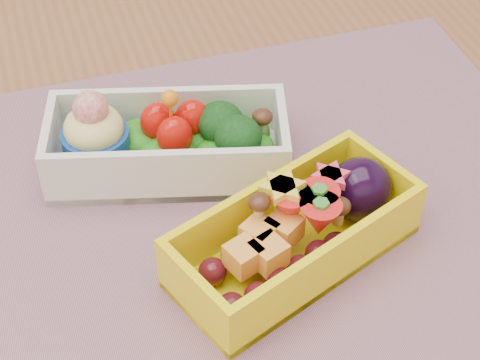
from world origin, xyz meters
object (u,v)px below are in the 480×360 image
object	(u,v)px
bento_white	(166,143)
bento_yellow	(299,231)
table	(181,305)
placemat	(233,223)

from	to	relation	value
bento_white	bento_yellow	size ratio (longest dim) A/B	1.03
table	bento_white	bearing A→B (deg)	80.28
bento_yellow	placemat	bearing A→B (deg)	105.35
placemat	bento_yellow	size ratio (longest dim) A/B	2.80
table	bento_yellow	distance (m)	0.16
bento_yellow	table	bearing A→B (deg)	121.95
table	placemat	distance (m)	0.11
placemat	bento_white	world-z (taller)	bento_white
table	bento_yellow	xyz separation A→B (m)	(0.08, -0.06, 0.13)
table	bento_white	size ratio (longest dim) A/B	5.85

